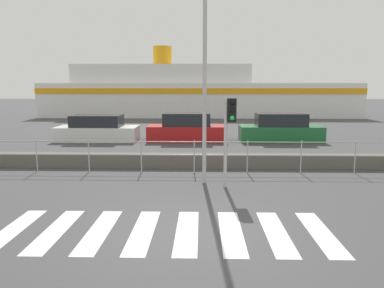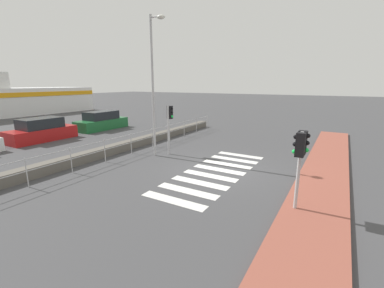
{
  "view_description": "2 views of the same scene",
  "coord_description": "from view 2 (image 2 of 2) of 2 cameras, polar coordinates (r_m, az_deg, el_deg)",
  "views": [
    {
      "loc": [
        0.25,
        -7.24,
        2.93
      ],
      "look_at": [
        0.01,
        2.0,
        1.5
      ],
      "focal_mm": 35.0,
      "sensor_mm": 36.0,
      "label": 1
    },
    {
      "loc": [
        -10.04,
        -4.47,
        3.77
      ],
      "look_at": [
        -0.73,
        1.0,
        1.2
      ],
      "focal_mm": 24.0,
      "sensor_mm": 36.0,
      "label": 2
    }
  ],
  "objects": [
    {
      "name": "ground_plane",
      "position": [
        11.62,
        6.11,
        -5.63
      ],
      "size": [
        160.0,
        160.0,
        0.0
      ],
      "primitive_type": "plane",
      "color": "#424244"
    },
    {
      "name": "streetlamp",
      "position": [
        13.26,
        -8.35,
        15.12
      ],
      "size": [
        0.32,
        0.89,
        6.94
      ],
      "color": "#B2B2B5",
      "rests_on": "ground_plane"
    },
    {
      "name": "parked_car_green",
      "position": [
        22.81,
        -19.42,
        4.73
      ],
      "size": [
        4.36,
        1.7,
        1.5
      ],
      "color": "#1E6633",
      "rests_on": "ground_plane"
    },
    {
      "name": "harbor_fence",
      "position": [
        14.32,
        -13.42,
        0.79
      ],
      "size": [
        18.16,
        0.04,
        1.12
      ],
      "color": "#B2B2B5",
      "rests_on": "ground_plane"
    },
    {
      "name": "parked_car_red",
      "position": [
        19.98,
        -30.45,
        2.52
      ],
      "size": [
        4.18,
        1.76,
        1.51
      ],
      "color": "#B21919",
      "rests_on": "ground_plane"
    },
    {
      "name": "sidewalk_brick",
      "position": [
        10.71,
        26.74,
        -8.39
      ],
      "size": [
        24.0,
        1.8,
        0.12
      ],
      "color": "#934C3D",
      "rests_on": "ground_plane"
    },
    {
      "name": "traffic_light_far",
      "position": [
        13.74,
        -5.02,
        5.55
      ],
      "size": [
        0.34,
        0.32,
        2.6
      ],
      "color": "#B2B2B5",
      "rests_on": "ground_plane"
    },
    {
      "name": "traffic_light_near",
      "position": [
        7.91,
        22.99,
        -1.23
      ],
      "size": [
        0.58,
        0.41,
        2.44
      ],
      "color": "#B2B2B5",
      "rests_on": "ground_plane"
    },
    {
      "name": "crosswalk",
      "position": [
        11.19,
        5.07,
        -6.32
      ],
      "size": [
        6.75,
        2.4,
        0.01
      ],
      "color": "silver",
      "rests_on": "ground_plane"
    },
    {
      "name": "seawall",
      "position": [
        15.04,
        -15.73,
        -0.7
      ],
      "size": [
        20.13,
        0.55,
        0.48
      ],
      "color": "#605B54",
      "rests_on": "ground_plane"
    }
  ]
}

